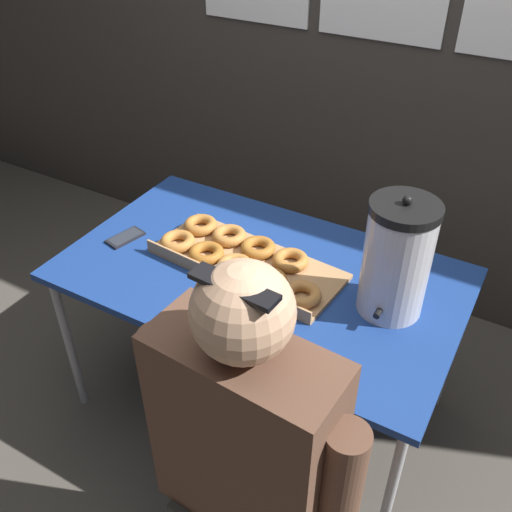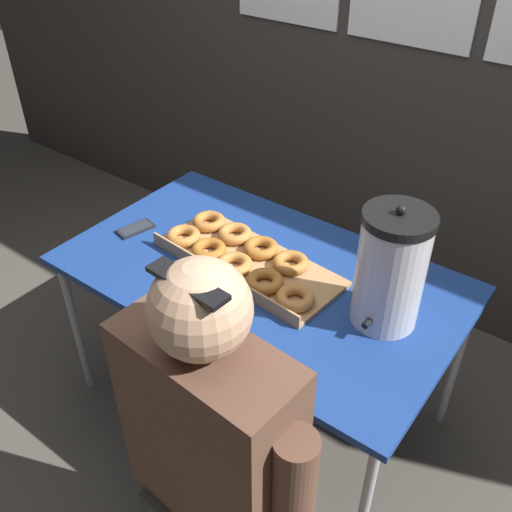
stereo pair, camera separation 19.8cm
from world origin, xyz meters
name	(u,v)px [view 1 (the left image)]	position (x,y,z in m)	size (l,w,h in m)	color
ground_plane	(260,401)	(0.00, 0.00, 0.00)	(12.00, 12.00, 0.00)	#4C473F
back_wall	(383,29)	(0.00, 1.05, 1.29)	(6.00, 0.11, 2.57)	#38332D
folding_table	(260,280)	(0.00, 0.00, 0.66)	(1.39, 0.83, 0.71)	navy
donut_box	(242,258)	(-0.08, 0.00, 0.73)	(0.72, 0.36, 0.05)	tan
coffee_urn	(397,259)	(0.45, 0.04, 0.90)	(0.21, 0.24, 0.42)	silver
cell_phone	(125,237)	(-0.55, -0.08, 0.71)	(0.10, 0.15, 0.01)	black
person_seated	(246,468)	(0.31, -0.64, 0.60)	(0.63, 0.28, 1.27)	#33332D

